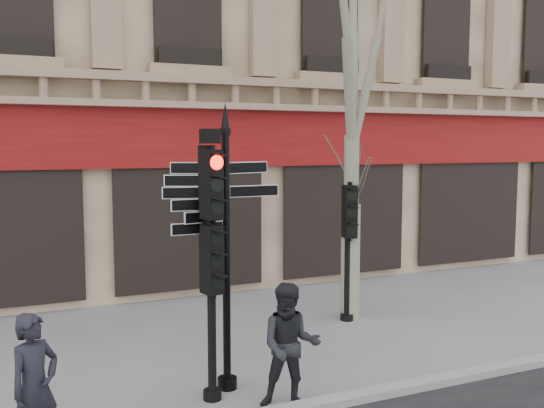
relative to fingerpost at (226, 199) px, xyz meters
The scene contains 7 objects.
ground 2.90m from the fingerpost, 14.74° to the left, with size 80.00×80.00×0.00m, color slate.
kerb 3.05m from the fingerpost, 48.67° to the right, with size 80.00×0.25×0.12m, color gray.
fingerpost is the anchor object (origin of this frame).
traffic_signal_main 0.58m from the fingerpost, 138.87° to the right, with size 0.45×0.36×3.66m.
traffic_signal_secondary 4.04m from the fingerpost, 33.61° to the left, with size 0.52×0.42×2.68m.
pedestrian_a 3.36m from the fingerpost, 158.12° to the right, with size 0.61×0.40×1.66m, color black.
pedestrian_b 2.16m from the fingerpost, 59.41° to the right, with size 0.81×0.63×1.67m, color black.
Camera 1 is at (-3.81, -8.12, 3.47)m, focal length 40.00 mm.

